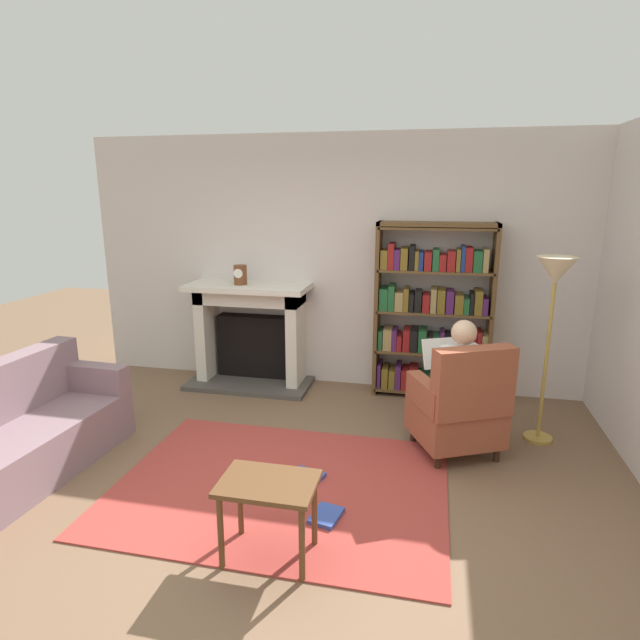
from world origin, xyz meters
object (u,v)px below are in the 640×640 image
object	(u,v)px
side_table	(268,494)
seated_reader	(455,379)
fireplace	(252,331)
floor_lamp	(554,287)
armchair_reading	(460,407)
sofa_floral	(18,436)
mantel_clock	(240,275)
bookshelf	(432,315)

from	to	relation	value
side_table	seated_reader	bearing A→B (deg)	56.07
fireplace	floor_lamp	world-z (taller)	floor_lamp
armchair_reading	sofa_floral	xyz separation A→B (m)	(-3.27, -1.03, -0.10)
mantel_clock	armchair_reading	world-z (taller)	mantel_clock
armchair_reading	mantel_clock	bearing A→B (deg)	-52.19
sofa_floral	side_table	bearing A→B (deg)	-99.90
mantel_clock	sofa_floral	size ratio (longest dim) A/B	0.12
mantel_clock	armchair_reading	distance (m)	2.67
fireplace	mantel_clock	bearing A→B (deg)	-125.07
mantel_clock	side_table	xyz separation A→B (m)	(1.14, -2.63, -0.83)
bookshelf	armchair_reading	distance (m)	1.37
fireplace	armchair_reading	xyz separation A→B (m)	(2.20, -1.23, -0.18)
floor_lamp	fireplace	bearing A→B (deg)	164.59
bookshelf	side_table	world-z (taller)	bookshelf
fireplace	bookshelf	world-z (taller)	bookshelf
bookshelf	seated_reader	distance (m)	1.20
floor_lamp	seated_reader	bearing A→B (deg)	-156.88
side_table	armchair_reading	bearing A→B (deg)	52.98
mantel_clock	fireplace	bearing A→B (deg)	54.93
bookshelf	armchair_reading	xyz separation A→B (m)	(0.25, -1.26, -0.46)
bookshelf	armchair_reading	world-z (taller)	bookshelf
fireplace	seated_reader	distance (m)	2.43
mantel_clock	seated_reader	xyz separation A→B (m)	(2.22, -1.02, -0.62)
mantel_clock	side_table	size ratio (longest dim) A/B	0.37
floor_lamp	side_table	bearing A→B (deg)	-133.56
sofa_floral	bookshelf	bearing A→B (deg)	-50.13
armchair_reading	floor_lamp	size ratio (longest dim) A/B	0.61
mantel_clock	seated_reader	world-z (taller)	mantel_clock
bookshelf	floor_lamp	world-z (taller)	bookshelf
mantel_clock	side_table	world-z (taller)	mantel_clock
fireplace	floor_lamp	xyz separation A→B (m)	(2.91, -0.80, 0.75)
bookshelf	side_table	bearing A→B (deg)	-107.63
sofa_floral	side_table	xyz separation A→B (m)	(2.13, -0.47, 0.10)
mantel_clock	floor_lamp	xyz separation A→B (m)	(2.98, -0.70, 0.11)
mantel_clock	sofa_floral	world-z (taller)	mantel_clock
fireplace	floor_lamp	size ratio (longest dim) A/B	0.85
bookshelf	floor_lamp	xyz separation A→B (m)	(0.96, -0.84, 0.47)
armchair_reading	seated_reader	distance (m)	0.23
seated_reader	floor_lamp	size ratio (longest dim) A/B	0.71
fireplace	mantel_clock	distance (m)	0.66
fireplace	armchair_reading	size ratio (longest dim) A/B	1.40
seated_reader	fireplace	bearing A→B (deg)	-53.31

